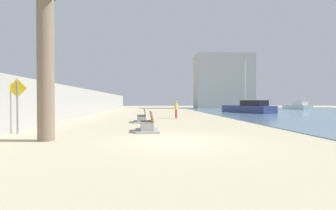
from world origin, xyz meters
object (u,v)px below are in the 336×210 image
Objects in this scene: person_walking at (176,108)px; boat_mid_bay at (297,106)px; pedestrian_sign at (17,99)px; bench_far at (142,119)px; palm_tree at (45,4)px; bench_near at (147,127)px; boat_far_left at (248,108)px.

person_walking is 33.71m from boat_mid_bay.
pedestrian_sign is at bearing -128.19° from person_walking.
person_walking is (2.81, 4.07, 0.64)m from bench_far.
pedestrian_sign is (-2.09, 2.23, -3.51)m from palm_tree.
boat_far_left is at bearing 57.69° from bench_near.
bench_near and bench_far have the same top height.
boat_mid_bay is (27.04, 27.51, 0.35)m from bench_far.
boat_far_left is at bearing 44.59° from person_walking.
pedestrian_sign is (-5.35, -6.30, 1.31)m from bench_far.
palm_tree is 4.65m from pedestrian_sign.
person_walking is (2.34, 9.75, 0.64)m from bench_near.
person_walking is 13.21m from pedestrian_sign.
bench_far is at bearing 69.05° from palm_tree.
person_walking is at bearing 51.81° from pedestrian_sign.
boat_mid_bay is at bearing 44.05° from person_walking.
boat_mid_bay is (30.31, 36.04, -4.47)m from palm_tree.
boat_mid_bay is (14.08, 13.43, -0.06)m from boat_far_left.
person_walking is at bearing 76.49° from bench_near.
pedestrian_sign reaches higher than person_walking.
bench_far is 8.37m from pedestrian_sign.
boat_far_left is 1.13× the size of boat_mid_bay.
bench_near is 1.00× the size of bench_far.
bench_far is 38.58m from boat_mid_bay.
palm_tree is 2.88× the size of pedestrian_sign.
boat_far_left is at bearing 54.33° from palm_tree.
boat_mid_bay is at bearing 51.32° from bench_near.
bench_near is 5.70m from bench_far.
boat_far_left is (10.15, 10.01, -0.22)m from person_walking.
boat_mid_bay is at bearing 46.23° from pedestrian_sign.
boat_far_left is 19.45m from boat_mid_bay.
pedestrian_sign is at bearing -131.94° from boat_far_left.
boat_far_left reaches higher than person_walking.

